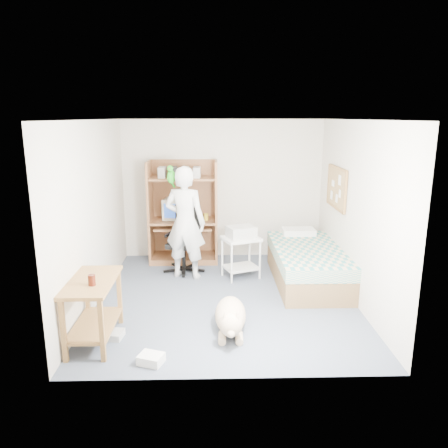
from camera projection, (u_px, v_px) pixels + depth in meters
name	position (u px, v px, depth m)	size (l,w,h in m)	color
floor	(226.00, 298.00, 6.29)	(4.00, 4.00, 0.00)	#4B5466
wall_back	(222.00, 190.00, 7.93)	(3.60, 0.02, 2.50)	beige
wall_right	(356.00, 212.00, 6.04)	(0.02, 4.00, 2.50)	beige
wall_left	(94.00, 214.00, 5.95)	(0.02, 4.00, 2.50)	beige
ceiling	(226.00, 120.00, 5.69)	(3.60, 4.00, 0.02)	white
computer_hutch	(184.00, 216.00, 7.76)	(1.20, 0.63, 1.80)	brown
bed	(307.00, 264.00, 6.85)	(1.02, 2.02, 0.66)	brown
side_desk	(93.00, 301.00, 4.97)	(0.50, 1.00, 0.75)	brown
corkboard	(337.00, 188.00, 6.86)	(0.04, 0.94, 0.66)	#9A7645
office_chair	(185.00, 248.00, 7.33)	(0.62, 0.62, 1.09)	black
person	(185.00, 223.00, 6.91)	(0.66, 0.43, 1.81)	silver
parrot	(171.00, 176.00, 6.74)	(0.13, 0.23, 0.37)	#168613
dog	(230.00, 316.00, 5.28)	(0.40, 1.17, 0.44)	#CFAE8B
printer_cart	(241.00, 251.00, 7.00)	(0.68, 0.62, 0.67)	white
printer	(241.00, 232.00, 6.92)	(0.42, 0.32, 0.18)	#ACACA7
crt_monitor	(175.00, 209.00, 7.74)	(0.43, 0.45, 0.36)	beige
keyboard	(185.00, 226.00, 7.65)	(0.45, 0.16, 0.03)	beige
pencil_cup	(206.00, 217.00, 7.69)	(0.08, 0.08, 0.12)	gold
drink_glass	(92.00, 280.00, 4.74)	(0.08, 0.08, 0.12)	#44150A
floor_box_a	(151.00, 359.00, 4.61)	(0.25, 0.20, 0.10)	white
floor_box_b	(115.00, 335.00, 5.14)	(0.18, 0.22, 0.08)	#B6B6B1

